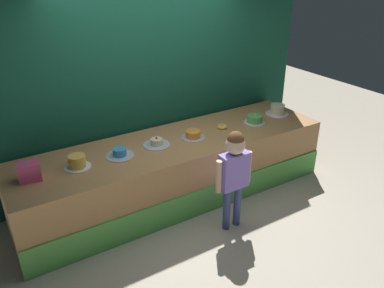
{
  "coord_description": "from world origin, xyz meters",
  "views": [
    {
      "loc": [
        -2.09,
        -3.22,
        2.82
      ],
      "look_at": [
        0.11,
        0.31,
        0.8
      ],
      "focal_mm": 36.29,
      "sensor_mm": 36.0,
      "label": 1
    }
  ],
  "objects_px": {
    "child_figure": "(234,168)",
    "cake_far_left": "(77,162)",
    "pink_box": "(29,171)",
    "cake_center_right": "(193,135)",
    "cake_center_left": "(157,143)",
    "cake_far_right": "(277,110)",
    "cake_left": "(120,153)",
    "donut": "(222,127)",
    "cake_right": "(255,119)"
  },
  "relations": [
    {
      "from": "donut",
      "to": "child_figure",
      "type": "bearing_deg",
      "value": -118.91
    },
    {
      "from": "child_figure",
      "to": "cake_right",
      "type": "bearing_deg",
      "value": 40.4
    },
    {
      "from": "pink_box",
      "to": "cake_right",
      "type": "bearing_deg",
      "value": -0.77
    },
    {
      "from": "donut",
      "to": "cake_far_right",
      "type": "bearing_deg",
      "value": -0.25
    },
    {
      "from": "child_figure",
      "to": "cake_left",
      "type": "distance_m",
      "value": 1.3
    },
    {
      "from": "child_figure",
      "to": "cake_center_left",
      "type": "xyz_separation_m",
      "value": [
        -0.46,
        0.92,
        0.03
      ]
    },
    {
      "from": "cake_far_left",
      "to": "cake_far_right",
      "type": "bearing_deg",
      "value": 0.57
    },
    {
      "from": "cake_right",
      "to": "cake_center_left",
      "type": "bearing_deg",
      "value": 176.96
    },
    {
      "from": "cake_far_right",
      "to": "cake_left",
      "type": "bearing_deg",
      "value": -179.48
    },
    {
      "from": "child_figure",
      "to": "cake_center_right",
      "type": "height_order",
      "value": "child_figure"
    },
    {
      "from": "pink_box",
      "to": "cake_center_left",
      "type": "height_order",
      "value": "pink_box"
    },
    {
      "from": "donut",
      "to": "cake_far_left",
      "type": "distance_m",
      "value": 1.93
    },
    {
      "from": "pink_box",
      "to": "donut",
      "type": "height_order",
      "value": "pink_box"
    },
    {
      "from": "donut",
      "to": "cake_center_right",
      "type": "relative_size",
      "value": 0.45
    },
    {
      "from": "cake_left",
      "to": "cake_right",
      "type": "bearing_deg",
      "value": -1.48
    },
    {
      "from": "child_figure",
      "to": "cake_right",
      "type": "height_order",
      "value": "child_figure"
    },
    {
      "from": "cake_center_left",
      "to": "cake_far_right",
      "type": "xyz_separation_m",
      "value": [
        1.93,
        -0.01,
        0.03
      ]
    },
    {
      "from": "pink_box",
      "to": "cake_center_right",
      "type": "relative_size",
      "value": 0.73
    },
    {
      "from": "pink_box",
      "to": "cake_far_left",
      "type": "height_order",
      "value": "pink_box"
    },
    {
      "from": "child_figure",
      "to": "cake_far_right",
      "type": "distance_m",
      "value": 1.74
    },
    {
      "from": "cake_far_left",
      "to": "cake_left",
      "type": "height_order",
      "value": "cake_far_left"
    },
    {
      "from": "cake_far_left",
      "to": "cake_far_right",
      "type": "xyz_separation_m",
      "value": [
        2.9,
        0.03,
        -0.0
      ]
    },
    {
      "from": "child_figure",
      "to": "pink_box",
      "type": "relative_size",
      "value": 5.57
    },
    {
      "from": "cake_right",
      "to": "cake_far_left",
      "type": "bearing_deg",
      "value": 178.97
    },
    {
      "from": "donut",
      "to": "cake_center_left",
      "type": "bearing_deg",
      "value": 179.95
    },
    {
      "from": "donut",
      "to": "cake_left",
      "type": "distance_m",
      "value": 1.45
    },
    {
      "from": "child_figure",
      "to": "cake_right",
      "type": "xyz_separation_m",
      "value": [
        0.99,
        0.84,
        0.05
      ]
    },
    {
      "from": "cake_far_right",
      "to": "cake_right",
      "type": "bearing_deg",
      "value": -171.53
    },
    {
      "from": "cake_center_right",
      "to": "cake_far_right",
      "type": "relative_size",
      "value": 0.9
    },
    {
      "from": "child_figure",
      "to": "cake_far_left",
      "type": "height_order",
      "value": "child_figure"
    },
    {
      "from": "cake_left",
      "to": "cake_center_right",
      "type": "height_order",
      "value": "cake_center_right"
    },
    {
      "from": "cake_far_right",
      "to": "cake_center_right",
      "type": "bearing_deg",
      "value": -178.19
    },
    {
      "from": "pink_box",
      "to": "cake_left",
      "type": "bearing_deg",
      "value": 0.64
    },
    {
      "from": "cake_far_left",
      "to": "cake_center_right",
      "type": "relative_size",
      "value": 0.96
    },
    {
      "from": "cake_far_left",
      "to": "cake_left",
      "type": "distance_m",
      "value": 0.48
    },
    {
      "from": "cake_left",
      "to": "cake_far_right",
      "type": "xyz_separation_m",
      "value": [
        2.42,
        0.02,
        0.03
      ]
    },
    {
      "from": "cake_far_left",
      "to": "cake_center_right",
      "type": "xyz_separation_m",
      "value": [
        1.45,
        -0.02,
        -0.02
      ]
    },
    {
      "from": "donut",
      "to": "cake_left",
      "type": "height_order",
      "value": "cake_left"
    },
    {
      "from": "cake_left",
      "to": "cake_right",
      "type": "distance_m",
      "value": 1.93
    },
    {
      "from": "cake_left",
      "to": "cake_far_right",
      "type": "height_order",
      "value": "cake_far_right"
    },
    {
      "from": "pink_box",
      "to": "cake_far_right",
      "type": "height_order",
      "value": "pink_box"
    },
    {
      "from": "pink_box",
      "to": "cake_left",
      "type": "xyz_separation_m",
      "value": [
        0.97,
        0.01,
        -0.06
      ]
    },
    {
      "from": "cake_far_left",
      "to": "cake_far_right",
      "type": "height_order",
      "value": "cake_far_right"
    },
    {
      "from": "cake_center_left",
      "to": "cake_center_right",
      "type": "bearing_deg",
      "value": -6.02
    },
    {
      "from": "pink_box",
      "to": "cake_center_left",
      "type": "xyz_separation_m",
      "value": [
        1.45,
        0.04,
        -0.07
      ]
    },
    {
      "from": "child_figure",
      "to": "donut",
      "type": "bearing_deg",
      "value": 61.09
    },
    {
      "from": "cake_left",
      "to": "pink_box",
      "type": "bearing_deg",
      "value": -179.36
    },
    {
      "from": "child_figure",
      "to": "cake_center_left",
      "type": "bearing_deg",
      "value": 116.47
    },
    {
      "from": "pink_box",
      "to": "child_figure",
      "type": "bearing_deg",
      "value": -24.83
    },
    {
      "from": "child_figure",
      "to": "cake_far_left",
      "type": "relative_size",
      "value": 4.24
    }
  ]
}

